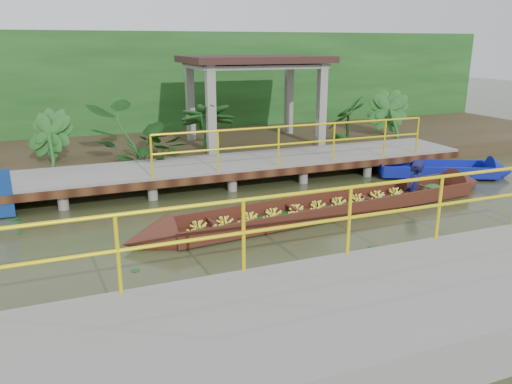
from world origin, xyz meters
name	(u,v)px	position (x,y,z in m)	size (l,w,h in m)	color
ground	(229,232)	(0.00, 0.00, 0.00)	(80.00, 80.00, 0.00)	#35371B
land_strip	(156,149)	(0.00, 7.50, 0.23)	(30.00, 8.00, 0.45)	#2E2717
far_dock	(187,169)	(0.02, 3.43, 0.48)	(16.00, 2.06, 1.66)	gray
near_dock	(407,310)	(1.00, -4.20, 0.30)	(18.00, 2.40, 1.73)	gray
pavilion	(254,68)	(3.00, 6.30, 2.82)	(4.40, 3.00, 3.00)	gray
foliage_backdrop	(141,88)	(0.00, 10.00, 2.00)	(30.00, 0.80, 4.00)	#164014
vendor_boat	(347,200)	(2.86, 0.29, 0.25)	(9.26, 1.83, 2.14)	#3B1910
moored_blue_boat	(468,172)	(7.54, 1.56, 0.15)	(3.69, 2.36, 0.87)	navy
tropical_plants	(203,128)	(1.01, 5.30, 1.19)	(14.19, 1.19, 1.49)	#164014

